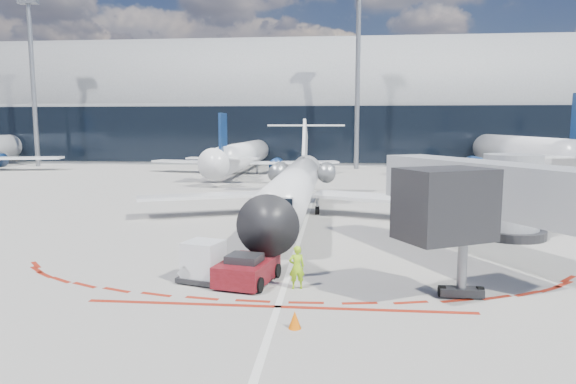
# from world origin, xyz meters

# --- Properties ---
(ground) EXTENTS (260.00, 260.00, 0.00)m
(ground) POSITION_xyz_m (0.00, 0.00, 0.00)
(ground) COLOR gray
(ground) RESTS_ON ground
(apron_centerline) EXTENTS (0.25, 40.00, 0.01)m
(apron_centerline) POSITION_xyz_m (0.00, 2.00, 0.01)
(apron_centerline) COLOR silver
(apron_centerline) RESTS_ON ground
(apron_stop_bar) EXTENTS (14.00, 0.25, 0.01)m
(apron_stop_bar) POSITION_xyz_m (0.00, -11.50, 0.01)
(apron_stop_bar) COLOR maroon
(apron_stop_bar) RESTS_ON ground
(terminal_building) EXTENTS (150.00, 24.15, 24.00)m
(terminal_building) POSITION_xyz_m (0.00, 64.97, 8.52)
(terminal_building) COLOR gray
(terminal_building) RESTS_ON ground
(jet_bridge) EXTENTS (10.03, 15.20, 4.90)m
(jet_bridge) POSITION_xyz_m (9.79, -3.01, 3.01)
(jet_bridge) COLOR gray
(jet_bridge) RESTS_ON ground
(light_mast_west) EXTENTS (0.70, 0.70, 25.00)m
(light_mast_west) POSITION_xyz_m (-45.00, 48.00, 12.50)
(light_mast_west) COLOR gray
(light_mast_west) RESTS_ON ground
(light_mast_centre) EXTENTS (0.70, 0.70, 25.00)m
(light_mast_centre) POSITION_xyz_m (5.00, 48.00, 12.50)
(light_mast_centre) COLOR gray
(light_mast_centre) RESTS_ON ground
(regional_jet) EXTENTS (22.70, 27.99, 7.01)m
(regional_jet) POSITION_xyz_m (-0.77, 6.39, 2.34)
(regional_jet) COLOR silver
(regional_jet) RESTS_ON ground
(pushback_tug) EXTENTS (2.59, 4.91, 1.25)m
(pushback_tug) POSITION_xyz_m (-1.58, -8.80, 0.55)
(pushback_tug) COLOR #520B0E
(pushback_tug) RESTS_ON ground
(ramp_worker) EXTENTS (0.72, 0.57, 1.74)m
(ramp_worker) POSITION_xyz_m (0.51, -9.36, 0.87)
(ramp_worker) COLOR #98D716
(ramp_worker) RESTS_ON ground
(uld_container) EXTENTS (2.18, 2.00, 1.71)m
(uld_container) POSITION_xyz_m (-3.38, -8.82, 0.84)
(uld_container) COLOR black
(uld_container) RESTS_ON ground
(safety_cone_right) EXTENTS (0.41, 0.41, 0.57)m
(safety_cone_right) POSITION_xyz_m (0.76, -13.39, 0.29)
(safety_cone_right) COLOR #EB6204
(safety_cone_right) RESTS_ON ground
(bg_airliner_1) EXTENTS (30.02, 31.79, 9.71)m
(bg_airliner_1) POSITION_xyz_m (-10.49, 39.90, 4.86)
(bg_airliner_1) COLOR silver
(bg_airliner_1) RESTS_ON ground
(bg_airliner_2) EXTENTS (36.94, 39.11, 11.95)m
(bg_airliner_2) POSITION_xyz_m (25.10, 38.02, 5.98)
(bg_airliner_2) COLOR silver
(bg_airliner_2) RESTS_ON ground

